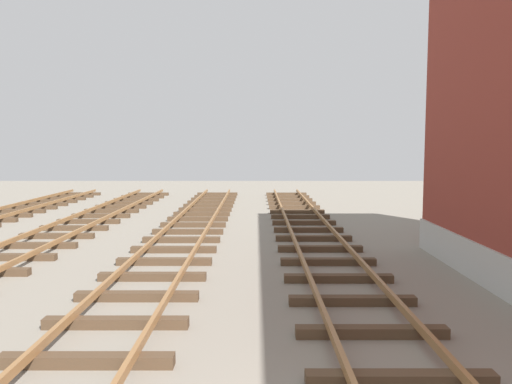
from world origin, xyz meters
The scene contains 0 objects.
Camera 1 is at (-1.39, -3.80, 3.14)m, focal length 35.04 mm.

